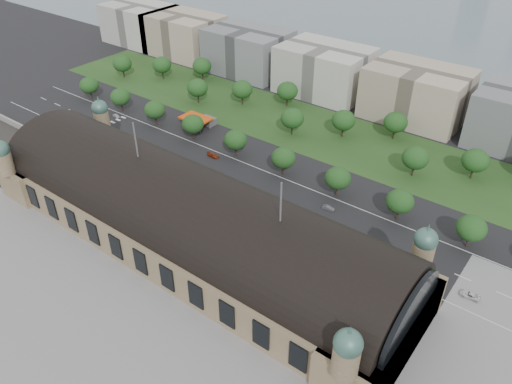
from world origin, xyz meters
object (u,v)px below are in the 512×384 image
Objects in this scene: parked_car_1 at (93,145)px; parked_car_6 at (182,180)px; traffic_car_0 at (97,123)px; traffic_car_6 at (470,295)px; parked_car_2 at (110,147)px; bus_east at (285,209)px; traffic_car_4 at (292,205)px; parked_car_0 at (91,145)px; bus_west at (262,200)px; bus_mid at (279,208)px; traffic_car_2 at (151,161)px; petrol_station at (202,120)px; parked_car_5 at (175,185)px; traffic_car_5 at (328,208)px; traffic_car_3 at (213,155)px; parked_car_3 at (123,160)px; parked_car_4 at (178,182)px; traffic_car_1 at (116,116)px.

parked_car_6 reaches higher than parked_car_1.
traffic_car_6 is (174.33, -5.11, 0.13)m from traffic_car_0.
parked_car_1 is 1.04× the size of parked_car_2.
traffic_car_4 is at bearing 5.47° from bus_east.
traffic_car_4 is at bearing 62.78° from parked_car_0.
bus_west reaches higher than bus_mid.
parked_car_1 is 84.40m from bus_west.
traffic_car_2 is 1.05× the size of parked_car_2.
parked_car_6 is (66.24, -11.25, 0.04)m from traffic_car_0.
petrol_station is 51.50m from parked_car_5.
parked_car_5 is at bearing 107.22° from traffic_car_5.
traffic_car_3 is 45.34m from parked_car_2.
parked_car_0 is 84.34m from bus_west.
parked_car_0 is at bearing -76.09° from traffic_car_2.
traffic_car_2 is 1.02× the size of parked_car_1.
petrol_station reaches higher than traffic_car_0.
parked_car_5 reaches higher than parked_car_3.
parked_car_1 is at bearing -77.60° from traffic_car_4.
traffic_car_3 is at bearing 150.48° from parked_car_4.
traffic_car_2 is at bearing 98.45° from bus_mid.
petrol_station reaches higher than bus_mid.
parked_car_1 is (14.58, -24.94, 0.03)m from traffic_car_1.
parked_car_5 is 0.45× the size of bus_mid.
bus_mid is (-13.32, -11.36, 0.82)m from traffic_car_5.
traffic_car_6 is (173.11, -15.53, 0.13)m from traffic_car_1.
traffic_car_3 is 1.10× the size of parked_car_5.
petrol_station is at bearing 123.21° from parked_car_2.
parked_car_5 is at bearing -26.69° from parked_car_4.
parked_car_3 is 30.02m from parked_car_5.
traffic_car_3 reaches higher than parked_car_5.
bus_east is at bearing 68.17° from parked_car_6.
traffic_car_0 is 1.01× the size of traffic_car_4.
bus_mid is at bearing -92.72° from traffic_car_1.
parked_car_3 is at bearing 103.06° from bus_mid.
parked_car_6 is (50.44, 3.26, 0.01)m from parked_car_1.
bus_east reaches higher than traffic_car_3.
parked_car_0 is (15.95, -15.25, 0.11)m from traffic_car_0.
petrol_station is 3.54× the size of parked_car_3.
parked_car_0 is 0.36× the size of bus_east.
traffic_car_5 is at bearing -92.57° from traffic_car_3.
traffic_car_4 is 10.95m from bus_west.
traffic_car_1 is 0.36× the size of bus_mid.
traffic_car_6 is at bearing -85.49° from bus_west.
traffic_car_4 is 94.75m from parked_car_0.
bus_mid reaches higher than traffic_car_1.
parked_car_2 is at bearing -90.91° from traffic_car_6.
parked_car_4 is (50.40, 1.26, 0.01)m from parked_car_1.
traffic_car_1 is 0.84× the size of parked_car_2.
bus_west is at bearing 61.26° from parked_car_2.
bus_east is (73.19, 11.00, 1.17)m from parked_car_3.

